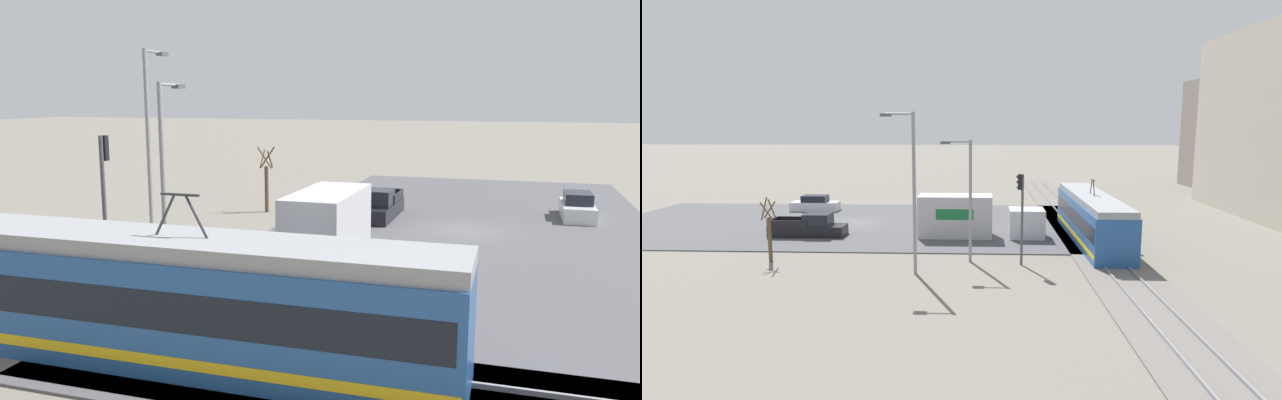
{
  "view_description": "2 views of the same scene",
  "coord_description": "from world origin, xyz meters",
  "views": [
    {
      "loc": [
        -2.49,
        33.28,
        7.09
      ],
      "look_at": [
        4.88,
        9.98,
        3.06
      ],
      "focal_mm": 35.0,
      "sensor_mm": 36.0,
      "label": 1
    },
    {
      "loc": [
        42.55,
        11.1,
        8.75
      ],
      "look_at": [
        6.56,
        9.63,
        3.18
      ],
      "focal_mm": 28.0,
      "sensor_mm": 36.0,
      "label": 2
    }
  ],
  "objects": [
    {
      "name": "ground_plane",
      "position": [
        0.0,
        0.0,
        0.0
      ],
      "size": [
        320.0,
        320.0,
        0.0
      ],
      "primitive_type": "plane",
      "color": "slate"
    },
    {
      "name": "sedan_car_0",
      "position": [
        -6.05,
        -5.6,
        0.71
      ],
      "size": [
        1.75,
        4.68,
        1.54
      ],
      "rotation": [
        0.0,
        0.0,
        3.14
      ],
      "color": "silver",
      "rests_on": "ground"
    },
    {
      "name": "street_tree",
      "position": [
        12.26,
        -2.34,
        1.87
      ],
      "size": [
        0.98,
        0.82,
        4.11
      ],
      "color": "brown",
      "rests_on": "ground"
    },
    {
      "name": "traffic_light_pole",
      "position": [
        12.33,
        13.49,
        3.65
      ],
      "size": [
        0.28,
        0.47,
        5.68
      ],
      "color": "#47474C",
      "rests_on": "ground"
    },
    {
      "name": "road_surface",
      "position": [
        0.0,
        0.0,
        0.04
      ],
      "size": [
        19.93,
        43.68,
        0.08
      ],
      "color": "#4C4C51",
      "rests_on": "ground"
    },
    {
      "name": "street_lamp_near_crossing",
      "position": [
        14.4,
        7.03,
        5.33
      ],
      "size": [
        0.36,
        1.95,
        9.38
      ],
      "color": "gray",
      "rests_on": "ground"
    },
    {
      "name": "street_lamp_mid_block",
      "position": [
        11.73,
        10.15,
        4.49
      ],
      "size": [
        0.36,
        1.95,
        7.74
      ],
      "color": "gray",
      "rests_on": "ground"
    },
    {
      "name": "light_rail_tram",
      "position": [
        5.74,
        19.24,
        1.75
      ],
      "size": [
        14.92,
        2.76,
        4.56
      ],
      "color": "#235193",
      "rests_on": "ground"
    },
    {
      "name": "box_truck",
      "position": [
        4.85,
        10.38,
        1.56
      ],
      "size": [
        2.42,
        9.6,
        3.2
      ],
      "color": "silver",
      "rests_on": "ground"
    },
    {
      "name": "rail_bed",
      "position": [
        0.0,
        19.24,
        0.05
      ],
      "size": [
        66.42,
        4.4,
        0.22
      ],
      "color": "slate",
      "rests_on": "ground"
    },
    {
      "name": "pickup_truck",
      "position": [
        5.09,
        -2.29,
        0.74
      ],
      "size": [
        1.92,
        5.79,
        1.76
      ],
      "color": "black",
      "rests_on": "ground"
    }
  ]
}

